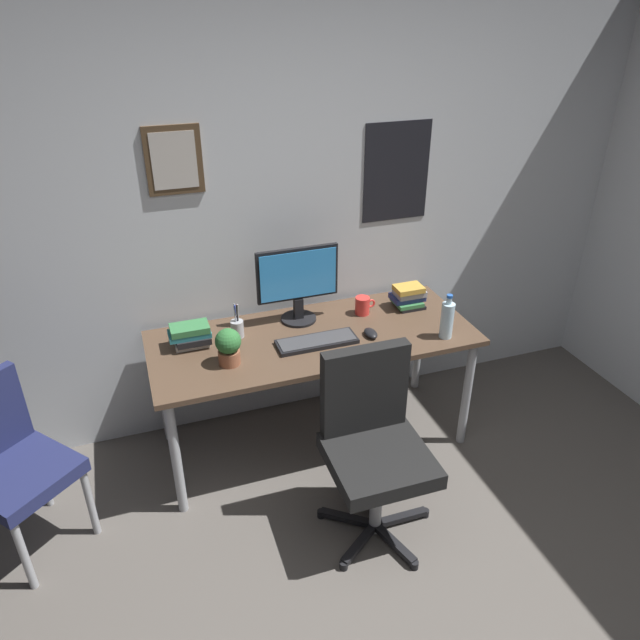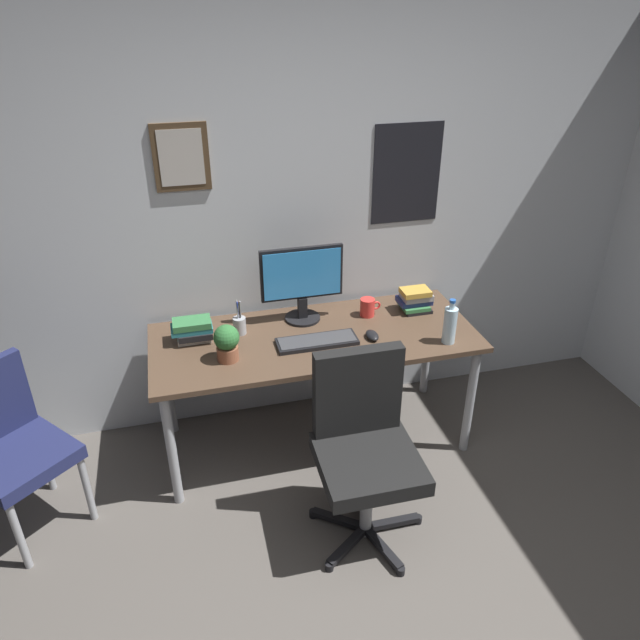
{
  "view_description": "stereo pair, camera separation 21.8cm",
  "coord_description": "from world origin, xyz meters",
  "px_view_note": "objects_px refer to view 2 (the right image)",
  "views": [
    {
      "loc": [
        -0.88,
        -0.93,
        2.37
      ],
      "look_at": [
        0.0,
        1.61,
        0.87
      ],
      "focal_mm": 33.49,
      "sensor_mm": 36.0,
      "label": 1
    },
    {
      "loc": [
        -0.67,
        -0.99,
        2.37
      ],
      "look_at": [
        0.0,
        1.61,
        0.87
      ],
      "focal_mm": 33.49,
      "sensor_mm": 36.0,
      "label": 2
    }
  ],
  "objects_px": {
    "side_chair": "(10,442)",
    "monitor": "(302,281)",
    "keyboard": "(317,341)",
    "computer_mouse": "(372,335)",
    "coffee_mug_near": "(368,307)",
    "water_bottle": "(450,325)",
    "office_chair": "(364,440)",
    "book_stack_right": "(415,300)",
    "pen_cup": "(240,325)",
    "potted_plant": "(227,342)",
    "book_stack_left": "(193,330)"
  },
  "relations": [
    {
      "from": "potted_plant",
      "to": "computer_mouse",
      "type": "bearing_deg",
      "value": 1.16
    },
    {
      "from": "office_chair",
      "to": "water_bottle",
      "type": "bearing_deg",
      "value": 35.41
    },
    {
      "from": "book_stack_left",
      "to": "coffee_mug_near",
      "type": "bearing_deg",
      "value": 1.93
    },
    {
      "from": "monitor",
      "to": "pen_cup",
      "type": "height_order",
      "value": "monitor"
    },
    {
      "from": "coffee_mug_near",
      "to": "book_stack_right",
      "type": "xyz_separation_m",
      "value": [
        0.29,
        -0.0,
        0.01
      ]
    },
    {
      "from": "keyboard",
      "to": "coffee_mug_near",
      "type": "xyz_separation_m",
      "value": [
        0.36,
        0.23,
        0.04
      ]
    },
    {
      "from": "office_chair",
      "to": "keyboard",
      "type": "xyz_separation_m",
      "value": [
        -0.08,
        0.59,
        0.21
      ]
    },
    {
      "from": "office_chair",
      "to": "computer_mouse",
      "type": "relative_size",
      "value": 8.64
    },
    {
      "from": "office_chair",
      "to": "coffee_mug_near",
      "type": "relative_size",
      "value": 7.8
    },
    {
      "from": "monitor",
      "to": "coffee_mug_near",
      "type": "relative_size",
      "value": 3.78
    },
    {
      "from": "book_stack_right",
      "to": "potted_plant",
      "type": "bearing_deg",
      "value": -166.76
    },
    {
      "from": "water_bottle",
      "to": "book_stack_right",
      "type": "bearing_deg",
      "value": 94.96
    },
    {
      "from": "water_bottle",
      "to": "coffee_mug_near",
      "type": "bearing_deg",
      "value": 129.41
    },
    {
      "from": "computer_mouse",
      "to": "book_stack_left",
      "type": "bearing_deg",
      "value": 166.69
    },
    {
      "from": "potted_plant",
      "to": "book_stack_left",
      "type": "height_order",
      "value": "potted_plant"
    },
    {
      "from": "monitor",
      "to": "book_stack_left",
      "type": "relative_size",
      "value": 2.13
    },
    {
      "from": "side_chair",
      "to": "water_bottle",
      "type": "xyz_separation_m",
      "value": [
        2.21,
        -0.01,
        0.33
      ]
    },
    {
      "from": "monitor",
      "to": "water_bottle",
      "type": "height_order",
      "value": "monitor"
    },
    {
      "from": "side_chair",
      "to": "book_stack_right",
      "type": "relative_size",
      "value": 4.63
    },
    {
      "from": "book_stack_left",
      "to": "office_chair",
      "type": "bearing_deg",
      "value": -48.1
    },
    {
      "from": "computer_mouse",
      "to": "water_bottle",
      "type": "distance_m",
      "value": 0.41
    },
    {
      "from": "coffee_mug_near",
      "to": "side_chair",
      "type": "bearing_deg",
      "value": -168.51
    },
    {
      "from": "monitor",
      "to": "potted_plant",
      "type": "relative_size",
      "value": 2.36
    },
    {
      "from": "office_chair",
      "to": "water_bottle",
      "type": "xyz_separation_m",
      "value": [
        0.6,
        0.43,
        0.3
      ]
    },
    {
      "from": "coffee_mug_near",
      "to": "pen_cup",
      "type": "bearing_deg",
      "value": -178.32
    },
    {
      "from": "keyboard",
      "to": "book_stack_right",
      "type": "xyz_separation_m",
      "value": [
        0.65,
        0.23,
        0.05
      ]
    },
    {
      "from": "computer_mouse",
      "to": "potted_plant",
      "type": "xyz_separation_m",
      "value": [
        -0.78,
        -0.02,
        0.09
      ]
    },
    {
      "from": "office_chair",
      "to": "book_stack_right",
      "type": "relative_size",
      "value": 5.03
    },
    {
      "from": "computer_mouse",
      "to": "pen_cup",
      "type": "relative_size",
      "value": 0.55
    },
    {
      "from": "side_chair",
      "to": "monitor",
      "type": "xyz_separation_m",
      "value": [
        1.52,
        0.44,
        0.46
      ]
    },
    {
      "from": "monitor",
      "to": "keyboard",
      "type": "distance_m",
      "value": 0.36
    },
    {
      "from": "side_chair",
      "to": "book_stack_left",
      "type": "bearing_deg",
      "value": 21.23
    },
    {
      "from": "coffee_mug_near",
      "to": "office_chair",
      "type": "bearing_deg",
      "value": -109.0
    },
    {
      "from": "keyboard",
      "to": "book_stack_left",
      "type": "distance_m",
      "value": 0.66
    },
    {
      "from": "water_bottle",
      "to": "office_chair",
      "type": "bearing_deg",
      "value": -144.59
    },
    {
      "from": "book_stack_right",
      "to": "monitor",
      "type": "bearing_deg",
      "value": 175.1
    },
    {
      "from": "pen_cup",
      "to": "monitor",
      "type": "bearing_deg",
      "value": 11.31
    },
    {
      "from": "monitor",
      "to": "potted_plant",
      "type": "xyz_separation_m",
      "value": [
        -0.46,
        -0.32,
        -0.13
      ]
    },
    {
      "from": "keyboard",
      "to": "potted_plant",
      "type": "bearing_deg",
      "value": -175.45
    },
    {
      "from": "monitor",
      "to": "pen_cup",
      "type": "xyz_separation_m",
      "value": [
        -0.37,
        -0.07,
        -0.19
      ]
    },
    {
      "from": "potted_plant",
      "to": "book_stack_right",
      "type": "height_order",
      "value": "potted_plant"
    },
    {
      "from": "computer_mouse",
      "to": "water_bottle",
      "type": "xyz_separation_m",
      "value": [
        0.38,
        -0.14,
        0.09
      ]
    },
    {
      "from": "office_chair",
      "to": "book_stack_left",
      "type": "xyz_separation_m",
      "value": [
        -0.7,
        0.79,
        0.26
      ]
    },
    {
      "from": "office_chair",
      "to": "monitor",
      "type": "distance_m",
      "value": 0.98
    },
    {
      "from": "book_stack_left",
      "to": "book_stack_right",
      "type": "relative_size",
      "value": 1.14
    },
    {
      "from": "pen_cup",
      "to": "book_stack_right",
      "type": "distance_m",
      "value": 1.03
    },
    {
      "from": "pen_cup",
      "to": "keyboard",
      "type": "bearing_deg",
      "value": -28.76
    },
    {
      "from": "keyboard",
      "to": "computer_mouse",
      "type": "distance_m",
      "value": 0.3
    },
    {
      "from": "coffee_mug_near",
      "to": "pen_cup",
      "type": "distance_m",
      "value": 0.74
    },
    {
      "from": "water_bottle",
      "to": "book_stack_right",
      "type": "height_order",
      "value": "water_bottle"
    }
  ]
}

